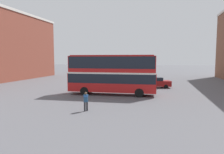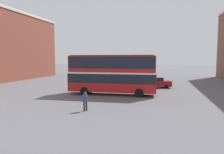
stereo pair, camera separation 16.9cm
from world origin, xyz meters
The scene contains 5 objects.
ground_plane centered at (0.00, 0.00, 0.00)m, with size 240.00×240.00×0.00m, color #5B5B60.
double_decker_bus centered at (1.68, -0.07, 2.85)m, with size 10.97×3.09×4.98m.
pedestrian_foreground centered at (1.38, -8.28, 1.02)m, with size 0.56×0.56×1.67m.
parked_car_kerb_near centered at (-0.76, 8.97, 0.81)m, with size 4.23×2.13×1.62m.
parked_car_kerb_far centered at (6.82, 7.46, 0.81)m, with size 4.80×2.63×1.62m.
Camera 2 is at (7.82, -24.19, 4.54)m, focal length 32.00 mm.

